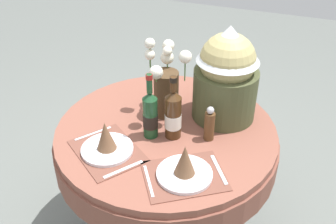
{
  "coord_description": "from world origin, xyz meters",
  "views": [
    {
      "loc": [
        0.57,
        -1.47,
        1.9
      ],
      "look_at": [
        0.0,
        0.03,
        0.82
      ],
      "focal_mm": 41.86,
      "sensor_mm": 36.0,
      "label": 1
    }
  ],
  "objects_px": {
    "wine_bottle_centre": "(150,114)",
    "gift_tub_back_right": "(227,71)",
    "place_setting_right": "(185,168)",
    "wine_bottle_left": "(173,114)",
    "dining_table": "(166,148)",
    "flower_vase": "(166,84)",
    "place_setting_left": "(107,143)",
    "pepper_mill": "(209,125)"
  },
  "relations": [
    {
      "from": "dining_table",
      "to": "wine_bottle_centre",
      "type": "distance_m",
      "value": 0.27
    },
    {
      "from": "place_setting_right",
      "to": "wine_bottle_left",
      "type": "bearing_deg",
      "value": 120.0
    },
    {
      "from": "dining_table",
      "to": "wine_bottle_left",
      "type": "height_order",
      "value": "wine_bottle_left"
    },
    {
      "from": "place_setting_right",
      "to": "dining_table",
      "type": "bearing_deg",
      "value": 123.74
    },
    {
      "from": "flower_vase",
      "to": "wine_bottle_left",
      "type": "xyz_separation_m",
      "value": [
        0.1,
        -0.17,
        -0.05
      ]
    },
    {
      "from": "dining_table",
      "to": "pepper_mill",
      "type": "relative_size",
      "value": 6.22
    },
    {
      "from": "gift_tub_back_right",
      "to": "place_setting_right",
      "type": "bearing_deg",
      "value": -94.41
    },
    {
      "from": "wine_bottle_left",
      "to": "wine_bottle_centre",
      "type": "bearing_deg",
      "value": -161.99
    },
    {
      "from": "flower_vase",
      "to": "pepper_mill",
      "type": "height_order",
      "value": "flower_vase"
    },
    {
      "from": "place_setting_right",
      "to": "flower_vase",
      "type": "height_order",
      "value": "flower_vase"
    },
    {
      "from": "flower_vase",
      "to": "wine_bottle_left",
      "type": "height_order",
      "value": "flower_vase"
    },
    {
      "from": "wine_bottle_left",
      "to": "pepper_mill",
      "type": "relative_size",
      "value": 1.8
    },
    {
      "from": "place_setting_right",
      "to": "wine_bottle_centre",
      "type": "height_order",
      "value": "wine_bottle_centre"
    },
    {
      "from": "place_setting_right",
      "to": "wine_bottle_centre",
      "type": "bearing_deg",
      "value": 138.8
    },
    {
      "from": "place_setting_left",
      "to": "wine_bottle_left",
      "type": "distance_m",
      "value": 0.33
    },
    {
      "from": "gift_tub_back_right",
      "to": "wine_bottle_centre",
      "type": "bearing_deg",
      "value": -134.15
    },
    {
      "from": "dining_table",
      "to": "gift_tub_back_right",
      "type": "distance_m",
      "value": 0.5
    },
    {
      "from": "place_setting_left",
      "to": "wine_bottle_left",
      "type": "relative_size",
      "value": 1.32
    },
    {
      "from": "place_setting_right",
      "to": "wine_bottle_centre",
      "type": "relative_size",
      "value": 1.27
    },
    {
      "from": "wine_bottle_left",
      "to": "gift_tub_back_right",
      "type": "distance_m",
      "value": 0.34
    },
    {
      "from": "wine_bottle_left",
      "to": "pepper_mill",
      "type": "height_order",
      "value": "wine_bottle_left"
    },
    {
      "from": "flower_vase",
      "to": "wine_bottle_left",
      "type": "distance_m",
      "value": 0.21
    },
    {
      "from": "dining_table",
      "to": "wine_bottle_centre",
      "type": "height_order",
      "value": "wine_bottle_centre"
    },
    {
      "from": "place_setting_right",
      "to": "wine_bottle_left",
      "type": "relative_size",
      "value": 1.31
    },
    {
      "from": "flower_vase",
      "to": "wine_bottle_centre",
      "type": "height_order",
      "value": "flower_vase"
    },
    {
      "from": "flower_vase",
      "to": "place_setting_left",
      "type": "bearing_deg",
      "value": -109.49
    },
    {
      "from": "place_setting_left",
      "to": "place_setting_right",
      "type": "height_order",
      "value": "same"
    },
    {
      "from": "place_setting_left",
      "to": "gift_tub_back_right",
      "type": "relative_size",
      "value": 0.87
    },
    {
      "from": "wine_bottle_centre",
      "to": "gift_tub_back_right",
      "type": "distance_m",
      "value": 0.43
    },
    {
      "from": "place_setting_right",
      "to": "gift_tub_back_right",
      "type": "bearing_deg",
      "value": 85.59
    },
    {
      "from": "flower_vase",
      "to": "gift_tub_back_right",
      "type": "xyz_separation_m",
      "value": [
        0.29,
        0.09,
        0.08
      ]
    },
    {
      "from": "dining_table",
      "to": "pepper_mill",
      "type": "distance_m",
      "value": 0.31
    },
    {
      "from": "wine_bottle_centre",
      "to": "gift_tub_back_right",
      "type": "height_order",
      "value": "gift_tub_back_right"
    },
    {
      "from": "gift_tub_back_right",
      "to": "flower_vase",
      "type": "bearing_deg",
      "value": -163.35
    },
    {
      "from": "place_setting_left",
      "to": "place_setting_right",
      "type": "relative_size",
      "value": 1.0
    },
    {
      "from": "place_setting_right",
      "to": "gift_tub_back_right",
      "type": "height_order",
      "value": "gift_tub_back_right"
    },
    {
      "from": "place_setting_left",
      "to": "place_setting_right",
      "type": "xyz_separation_m",
      "value": [
        0.39,
        -0.03,
        0.0
      ]
    },
    {
      "from": "dining_table",
      "to": "pepper_mill",
      "type": "height_order",
      "value": "pepper_mill"
    },
    {
      "from": "place_setting_left",
      "to": "pepper_mill",
      "type": "xyz_separation_m",
      "value": [
        0.41,
        0.26,
        0.04
      ]
    },
    {
      "from": "wine_bottle_centre",
      "to": "pepper_mill",
      "type": "height_order",
      "value": "wine_bottle_centre"
    },
    {
      "from": "wine_bottle_left",
      "to": "gift_tub_back_right",
      "type": "bearing_deg",
      "value": 54.95
    },
    {
      "from": "wine_bottle_left",
      "to": "wine_bottle_centre",
      "type": "height_order",
      "value": "wine_bottle_centre"
    }
  ]
}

